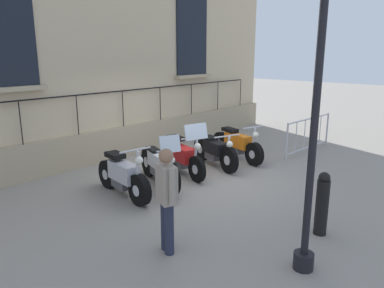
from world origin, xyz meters
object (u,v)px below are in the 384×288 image
Objects in this scene: motorcycle_silver at (123,177)px; motorcycle_red at (182,156)px; motorcycle_orange at (237,144)px; motorcycle_black at (215,151)px; pedestrian_standing at (167,195)px; crowd_barrier at (309,134)px; bollard at (322,203)px; lamppost at (319,67)px; motorcycle_white at (159,166)px.

motorcycle_red is at bearing 92.63° from motorcycle_silver.
motorcycle_silver is 3.86m from motorcycle_orange.
motorcycle_black is 1.18× the size of pedestrian_standing.
bollard is at bearing -62.59° from crowd_barrier.
lamppost reaches higher than pedestrian_standing.
lamppost reaches higher than motorcycle_orange.
lamppost is at bearing -24.45° from motorcycle_red.
lamppost is at bearing -65.20° from crowd_barrier.
lamppost is 2.50m from bollard.
motorcycle_orange is 4.53m from bollard.
crowd_barrier is (1.17, 2.98, 0.14)m from motorcycle_black.
lamppost reaches higher than bollard.
crowd_barrier is at bearing 114.80° from lamppost.
motorcycle_white is 0.99× the size of motorcycle_red.
motorcycle_black is 4.01m from bollard.
bollard is (3.68, 0.17, 0.10)m from motorcycle_white.
motorcycle_white is 1.91m from motorcycle_black.
lamppost is (3.94, -0.97, 2.31)m from motorcycle_white.
motorcycle_white reaches higher than motorcycle_black.
motorcycle_red is 3.68m from pedestrian_standing.
motorcycle_white is (0.06, 0.96, 0.02)m from motorcycle_silver.
motorcycle_orange is 2.31m from crowd_barrier.
motorcycle_white is at bearing -80.60° from motorcycle_red.
lamppost reaches higher than motorcycle_black.
motorcycle_white is 0.94× the size of motorcycle_orange.
motorcycle_red is 2.02m from motorcycle_orange.
bollard reaches higher than crowd_barrier.
motorcycle_orange is at bearing 142.98° from bollard.
crowd_barrier is (1.17, 1.99, 0.15)m from motorcycle_orange.
motorcycle_orange is at bearing 84.21° from motorcycle_red.
motorcycle_silver is 1.19× the size of pedestrian_standing.
pedestrian_standing is (2.15, -4.80, 0.49)m from motorcycle_orange.
motorcycle_red reaches higher than motorcycle_black.
motorcycle_silver is 0.78× the size of crowd_barrier.
bollard is (-0.26, 1.14, -2.21)m from lamppost.
motorcycle_black is (0.06, 1.91, -0.02)m from motorcycle_white.
motorcycle_white is 2.90m from motorcycle_orange.
crowd_barrier is at bearing 75.85° from motorcycle_white.
crowd_barrier is at bearing 59.43° from motorcycle_orange.
bollard is (3.62, -2.73, 0.13)m from motorcycle_orange.
crowd_barrier reaches higher than motorcycle_orange.
motorcycle_silver is at bearing -93.65° from motorcycle_white.
motorcycle_black is 4.40m from pedestrian_standing.
motorcycle_red reaches higher than motorcycle_orange.
motorcycle_silver is 1.01× the size of motorcycle_black.
bollard is 2.57m from pedestrian_standing.
crowd_barrier is 5.31m from bollard.
motorcycle_silver reaches higher than bollard.
pedestrian_standing is (0.98, -6.79, 0.33)m from crowd_barrier.
pedestrian_standing reaches higher than crowd_barrier.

